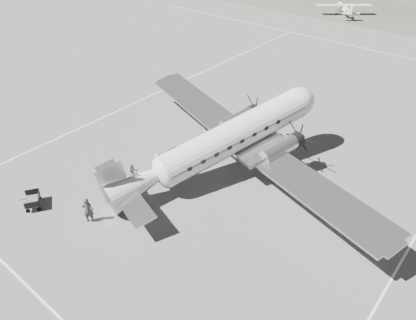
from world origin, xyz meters
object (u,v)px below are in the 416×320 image
Objects in this scene: baggage_cart_far at (33,201)px; ramp_agent at (133,172)px; baggage_cart_near at (114,183)px; light_plane_left at (344,10)px; dc3_airliner at (224,143)px; ground_crew at (88,210)px; passenger at (158,163)px.

baggage_cart_far is 1.00× the size of ramp_agent.
ramp_agent reaches higher than baggage_cart_near.
dc3_airliner is at bearing -115.90° from light_plane_left.
ramp_agent is at bearing -120.56° from ground_crew.
light_plane_left is at bearing 126.59° from baggage_cart_far.
baggage_cart_near is at bearing -108.41° from ground_crew.
baggage_cart_far is at bearing 178.25° from ramp_agent.
baggage_cart_near is 4.01m from ground_crew.
passenger is (0.70, 2.11, 0.05)m from ramp_agent.
ground_crew is at bearing -121.38° from light_plane_left.
baggage_cart_far is 7.60m from ramp_agent.
light_plane_left reaches higher than baggage_cart_far.
light_plane_left is 56.48m from passenger.
baggage_cart_far is 0.94× the size of passenger.
ramp_agent is at bearing 95.83° from baggage_cart_far.
baggage_cart_near is at bearing 150.37° from passenger.
light_plane_left is 4.87× the size of ground_crew.
light_plane_left is 5.43× the size of passenger.
ground_crew is 7.25m from passenger.
passenger reaches higher than baggage_cart_far.
baggage_cart_near is 6.00m from baggage_cart_far.
ramp_agent is at bearing 150.37° from passenger.
dc3_airliner is 5.71m from passenger.
baggage_cart_near is 1.67m from ramp_agent.
baggage_cart_near is at bearing 93.65° from baggage_cart_far.
ground_crew is at bearing -142.42° from ramp_agent.
baggage_cart_far is (-8.17, -12.43, -2.30)m from dc3_airliner.
light_plane_left is at bearing -2.22° from passenger.
light_plane_left is 58.47m from ramp_agent.
ground_crew is at bearing 52.42° from baggage_cart_far.
baggage_cart_near is (-5.29, -7.18, -2.38)m from dc3_airliner.
baggage_cart_far is at bearing -125.58° from light_plane_left.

